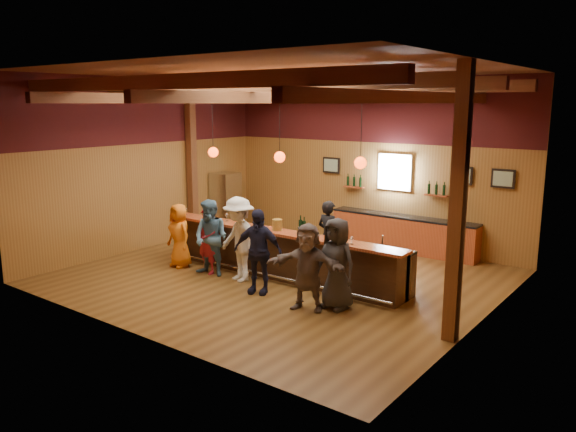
# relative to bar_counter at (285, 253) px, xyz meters

# --- Properties ---
(room) EXTENTS (9.04, 9.00, 4.52)m
(room) POSITION_rel_bar_counter_xyz_m (-0.02, -0.09, 2.69)
(room) COLOR brown
(room) RESTS_ON ground
(bar_counter) EXTENTS (6.30, 1.07, 1.11)m
(bar_counter) POSITION_rel_bar_counter_xyz_m (0.00, 0.00, 0.00)
(bar_counter) COLOR black
(bar_counter) RESTS_ON ground
(back_bar_cabinet) EXTENTS (4.00, 0.52, 0.95)m
(back_bar_cabinet) POSITION_rel_bar_counter_xyz_m (1.18, 3.57, -0.05)
(back_bar_cabinet) COLOR maroon
(back_bar_cabinet) RESTS_ON ground
(window) EXTENTS (0.95, 0.09, 0.95)m
(window) POSITION_rel_bar_counter_xyz_m (0.78, 3.80, 1.53)
(window) COLOR silver
(window) RESTS_ON room
(framed_pictures) EXTENTS (5.35, 0.05, 0.45)m
(framed_pictures) POSITION_rel_bar_counter_xyz_m (1.65, 3.79, 1.58)
(framed_pictures) COLOR black
(framed_pictures) RESTS_ON room
(wine_shelves) EXTENTS (3.00, 0.18, 0.30)m
(wine_shelves) POSITION_rel_bar_counter_xyz_m (0.78, 3.73, 1.10)
(wine_shelves) COLOR maroon
(wine_shelves) RESTS_ON room
(pendant_lights) EXTENTS (4.24, 0.24, 1.37)m
(pendant_lights) POSITION_rel_bar_counter_xyz_m (-0.02, -0.15, 2.19)
(pendant_lights) COLOR black
(pendant_lights) RESTS_ON room
(stainless_fridge) EXTENTS (0.70, 0.70, 1.80)m
(stainless_fridge) POSITION_rel_bar_counter_xyz_m (-4.12, 2.45, 0.38)
(stainless_fridge) COLOR silver
(stainless_fridge) RESTS_ON ground
(customer_orange) EXTENTS (0.82, 0.60, 1.52)m
(customer_orange) POSITION_rel_bar_counter_xyz_m (-2.43, -0.94, 0.24)
(customer_orange) COLOR orange
(customer_orange) RESTS_ON ground
(customer_redvest) EXTENTS (0.58, 0.40, 1.52)m
(customer_redvest) POSITION_rel_bar_counter_xyz_m (-1.52, -0.92, 0.24)
(customer_redvest) COLOR maroon
(customer_redvest) RESTS_ON ground
(customer_denim) EXTENTS (0.93, 0.78, 1.74)m
(customer_denim) POSITION_rel_bar_counter_xyz_m (-1.33, -0.99, 0.35)
(customer_denim) COLOR teal
(customer_denim) RESTS_ON ground
(customer_white) EXTENTS (1.36, 1.01, 1.87)m
(customer_white) POSITION_rel_bar_counter_xyz_m (-0.56, -0.91, 0.41)
(customer_white) COLOR silver
(customer_white) RESTS_ON ground
(customer_navy) EXTENTS (1.12, 0.74, 1.76)m
(customer_navy) POSITION_rel_bar_counter_xyz_m (0.28, -1.27, 0.36)
(customer_navy) COLOR #191A33
(customer_navy) RESTS_ON ground
(customer_brown) EXTENTS (1.62, 0.91, 1.67)m
(customer_brown) POSITION_rel_bar_counter_xyz_m (1.64, -1.44, 0.31)
(customer_brown) COLOR #62534E
(customer_brown) RESTS_ON ground
(customer_dark) EXTENTS (0.91, 0.64, 1.75)m
(customer_dark) POSITION_rel_bar_counter_xyz_m (2.03, -1.04, 0.35)
(customer_dark) COLOR #2B2A2D
(customer_dark) RESTS_ON ground
(bartender) EXTENTS (0.66, 0.48, 1.67)m
(bartender) POSITION_rel_bar_counter_xyz_m (0.60, 0.88, 0.31)
(bartender) COLOR black
(bartender) RESTS_ON ground
(ice_bucket) EXTENTS (0.22, 0.22, 0.24)m
(ice_bucket) POSITION_rel_bar_counter_xyz_m (0.02, -0.29, 0.71)
(ice_bucket) COLOR brown
(ice_bucket) RESTS_ON bar_counter
(bottle_a) EXTENTS (0.08, 0.08, 0.39)m
(bottle_a) POSITION_rel_bar_counter_xyz_m (0.59, -0.21, 0.74)
(bottle_a) COLOR black
(bottle_a) RESTS_ON bar_counter
(bottle_b) EXTENTS (0.08, 0.08, 0.36)m
(bottle_b) POSITION_rel_bar_counter_xyz_m (0.66, -0.17, 0.73)
(bottle_b) COLOR black
(bottle_b) RESTS_ON bar_counter
(glass_a) EXTENTS (0.08, 0.08, 0.17)m
(glass_a) POSITION_rel_bar_counter_xyz_m (-2.85, -0.32, 0.71)
(glass_a) COLOR silver
(glass_a) RESTS_ON bar_counter
(glass_b) EXTENTS (0.09, 0.09, 0.20)m
(glass_b) POSITION_rel_bar_counter_xyz_m (-1.87, -0.33, 0.73)
(glass_b) COLOR silver
(glass_b) RESTS_ON bar_counter
(glass_c) EXTENTS (0.09, 0.09, 0.19)m
(glass_c) POSITION_rel_bar_counter_xyz_m (-1.53, -0.25, 0.72)
(glass_c) COLOR silver
(glass_c) RESTS_ON bar_counter
(glass_d) EXTENTS (0.07, 0.07, 0.16)m
(glass_d) POSITION_rel_bar_counter_xyz_m (-1.01, -0.40, 0.71)
(glass_d) COLOR silver
(glass_d) RESTS_ON bar_counter
(glass_e) EXTENTS (0.07, 0.07, 0.16)m
(glass_e) POSITION_rel_bar_counter_xyz_m (-0.42, -0.29, 0.71)
(glass_e) COLOR silver
(glass_e) RESTS_ON bar_counter
(glass_f) EXTENTS (0.08, 0.08, 0.17)m
(glass_f) POSITION_rel_bar_counter_xyz_m (0.64, -0.32, 0.71)
(glass_f) COLOR silver
(glass_f) RESTS_ON bar_counter
(glass_g) EXTENTS (0.09, 0.09, 0.20)m
(glass_g) POSITION_rel_bar_counter_xyz_m (1.60, -0.30, 0.73)
(glass_g) COLOR silver
(glass_g) RESTS_ON bar_counter
(glass_h) EXTENTS (0.07, 0.07, 0.16)m
(glass_h) POSITION_rel_bar_counter_xyz_m (1.97, -0.39, 0.70)
(glass_h) COLOR silver
(glass_h) RESTS_ON bar_counter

